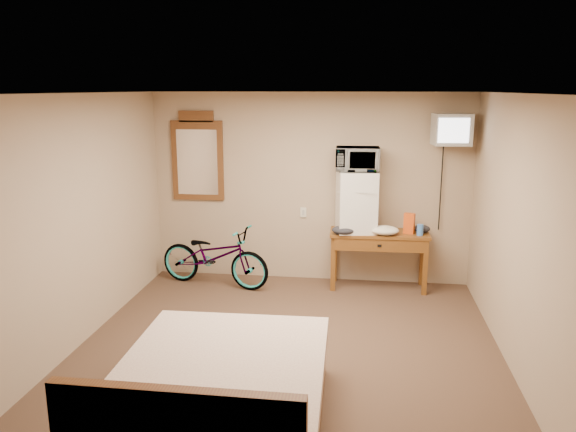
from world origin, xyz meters
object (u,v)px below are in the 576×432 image
object	(u,v)px
blue_cup	(420,230)
wall_mirror	(197,157)
crt_television	(451,129)
desk	(379,242)
bed	(217,401)
mini_fridge	(356,201)
microwave	(357,159)
bicycle	(215,256)

from	to	relation	value
blue_cup	wall_mirror	xyz separation A→B (m)	(-2.93, 0.34, 0.82)
blue_cup	crt_television	size ratio (longest dim) A/B	0.24
desk	bed	size ratio (longest dim) A/B	0.60
crt_television	bed	size ratio (longest dim) A/B	0.28
mini_fridge	bed	world-z (taller)	mini_fridge
microwave	bed	world-z (taller)	microwave
microwave	wall_mirror	world-z (taller)	wall_mirror
mini_fridge	microwave	world-z (taller)	microwave
mini_fridge	microwave	size ratio (longest dim) A/B	1.45
desk	microwave	size ratio (longest dim) A/B	2.33
microwave	desk	bearing A→B (deg)	-7.74
mini_fridge	bed	xyz separation A→B (m)	(-0.95, -3.41, -0.85)
blue_cup	bed	world-z (taller)	bed
wall_mirror	desk	bearing A→B (deg)	-6.32
desk	bicycle	size ratio (longest dim) A/B	0.82
desk	wall_mirror	size ratio (longest dim) A/B	1.05
bed	desk	bearing A→B (deg)	69.68
blue_cup	bicycle	distance (m)	2.66
crt_television	wall_mirror	distance (m)	3.29
mini_fridge	bed	size ratio (longest dim) A/B	0.37
blue_cup	bicycle	world-z (taller)	blue_cup
wall_mirror	mini_fridge	bearing A→B (deg)	-6.37
desk	wall_mirror	bearing A→B (deg)	173.68
wall_mirror	bicycle	distance (m)	1.35
microwave	crt_television	distance (m)	1.18
crt_television	bicycle	xyz separation A→B (m)	(-2.94, -0.18, -1.66)
crt_television	wall_mirror	world-z (taller)	wall_mirror
desk	bed	bearing A→B (deg)	-110.32
bicycle	bed	size ratio (longest dim) A/B	0.73
crt_television	bed	bearing A→B (deg)	-121.26
desk	mini_fridge	size ratio (longest dim) A/B	1.61
blue_cup	bicycle	xyz separation A→B (m)	(-2.62, -0.09, -0.42)
desk	bed	distance (m)	3.61
microwave	bicycle	xyz separation A→B (m)	(-1.82, -0.19, -1.28)
wall_mirror	bicycle	world-z (taller)	wall_mirror
wall_mirror	bicycle	bearing A→B (deg)	-54.01
desk	bicycle	world-z (taller)	bicycle
crt_television	wall_mirror	xyz separation A→B (m)	(-3.25, 0.25, -0.42)
blue_cup	wall_mirror	bearing A→B (deg)	173.37
microwave	blue_cup	size ratio (longest dim) A/B	3.86
bicycle	desk	bearing A→B (deg)	-73.03
microwave	wall_mirror	xyz separation A→B (m)	(-2.13, 0.24, -0.04)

